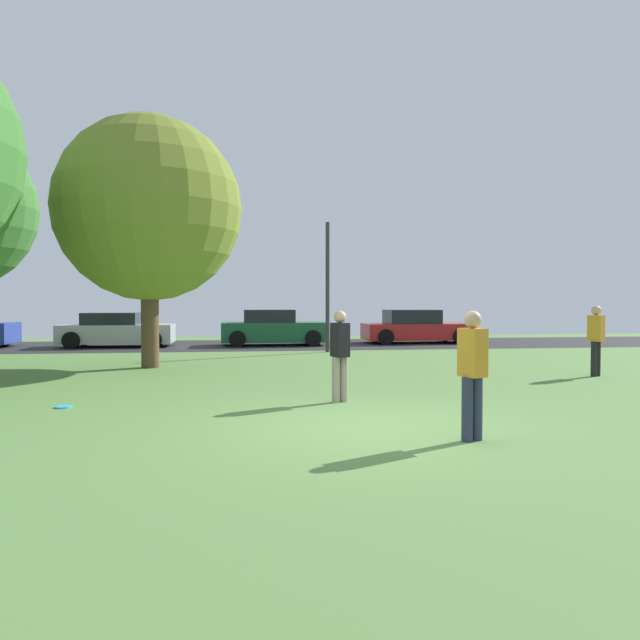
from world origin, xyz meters
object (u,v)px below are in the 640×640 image
maple_tree_near (149,209)px  parked_car_green (273,329)px  parked_car_red (415,328)px  person_thrower (472,370)px  street_lamp_post (328,287)px  frisbee_disc (64,407)px  parked_car_silver (116,331)px  person_bystander (596,337)px  person_catcher (340,352)px

maple_tree_near → parked_car_green: 9.17m
maple_tree_near → parked_car_red: maple_tree_near is taller
person_thrower → parked_car_red: size_ratio=0.36×
parked_car_green → street_lamp_post: 4.18m
frisbee_disc → parked_car_silver: size_ratio=0.06×
parked_car_silver → person_bystander: bearing=-40.1°
person_thrower → frisbee_disc: (-5.74, 3.10, -0.88)m
person_catcher → parked_car_red: person_catcher is taller
person_thrower → person_catcher: 3.24m
person_catcher → street_lamp_post: (1.29, 10.12, 1.38)m
maple_tree_near → person_bystander: maple_tree_near is taller
person_thrower → parked_car_green: bearing=-15.5°
person_catcher → person_thrower: bearing=0.0°
maple_tree_near → frisbee_disc: maple_tree_near is taller
frisbee_disc → parked_car_red: bearing=53.9°
street_lamp_post → person_thrower: bearing=-90.6°
person_bystander → parked_car_red: size_ratio=0.36×
person_thrower → parked_car_red: bearing=-35.5°
person_catcher → frisbee_disc: 4.67m
frisbee_disc → street_lamp_post: street_lamp_post is taller
person_thrower → street_lamp_post: street_lamp_post is taller
person_bystander → parked_car_red: (-0.85, 11.45, -0.26)m
maple_tree_near → person_catcher: bearing=-55.6°
person_catcher → person_bystander: (6.51, 2.68, 0.04)m
person_thrower → parked_car_silver: 18.33m
maple_tree_near → parked_car_green: maple_tree_near is taller
person_bystander → frisbee_disc: size_ratio=6.10×
parked_car_green → maple_tree_near: bearing=-115.7°
person_catcher → street_lamp_post: 10.30m
parked_car_silver → person_catcher: bearing=-64.5°
person_catcher → frisbee_disc: (-4.59, 0.07, -0.85)m
parked_car_red → street_lamp_post: (-4.38, -4.01, 1.61)m
person_catcher → person_bystander: bearing=91.5°
parked_car_red → person_thrower: bearing=-104.7°
person_catcher → frisbee_disc: bearing=-111.6°
person_thrower → person_bystander: person_bystander is taller
person_catcher → frisbee_disc: person_catcher is taller
person_thrower → person_bystander: 7.83m
frisbee_disc → parked_car_green: bearing=72.8°
person_catcher → street_lamp_post: street_lamp_post is taller
frisbee_disc → person_catcher: bearing=-0.8°
maple_tree_near → person_catcher: (4.08, -5.97, -3.31)m
person_catcher → frisbee_disc: size_ratio=5.87×
frisbee_disc → parked_car_silver: parked_car_silver is taller
frisbee_disc → parked_car_green: parked_car_green is taller
person_thrower → street_lamp_post: (0.14, 13.16, 1.36)m
maple_tree_near → frisbee_disc: 7.24m
person_catcher → parked_car_silver: 15.09m
person_thrower → street_lamp_post: 13.23m
person_bystander → frisbee_disc: 11.44m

